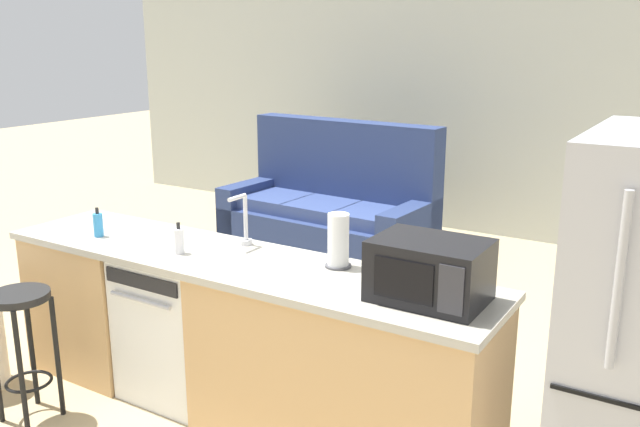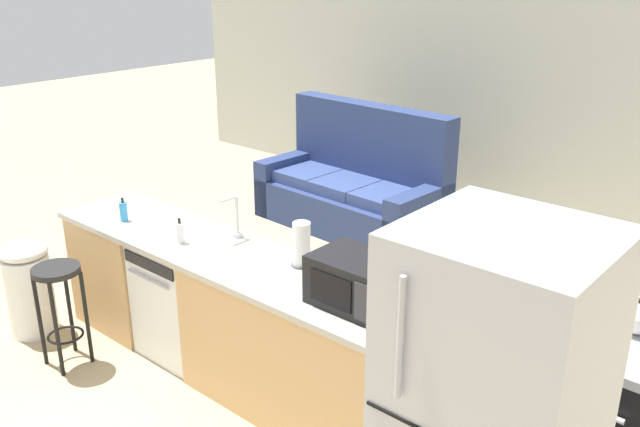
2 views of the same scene
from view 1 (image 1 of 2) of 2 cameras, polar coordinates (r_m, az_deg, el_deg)
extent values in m
plane|color=tan|center=(4.12, -8.55, -15.33)|extent=(24.00, 24.00, 0.00)
cube|color=beige|center=(7.23, 15.19, 8.24)|extent=(10.00, 0.06, 2.60)
cube|color=tan|center=(4.54, -17.80, -6.96)|extent=(0.75, 0.62, 0.86)
cube|color=tan|center=(3.49, 1.87, -12.98)|extent=(1.55, 0.62, 0.86)
cube|color=#ADA899|center=(3.67, -7.27, -4.04)|extent=(2.94, 0.66, 0.04)
cube|color=brown|center=(4.02, -6.87, -15.47)|extent=(2.86, 0.56, 0.08)
cube|color=white|center=(4.08, -11.49, -9.16)|extent=(0.58, 0.58, 0.84)
cube|color=black|center=(3.76, -14.86, -5.59)|extent=(0.52, 0.01, 0.08)
cylinder|color=#B2B2B7|center=(3.78, -14.91, -7.07)|extent=(0.44, 0.02, 0.02)
cylinder|color=#B2B2B7|center=(1.88, 23.86, -5.29)|extent=(0.02, 0.02, 0.48)
cube|color=black|center=(3.07, 9.23, -4.74)|extent=(0.50, 0.36, 0.28)
cube|color=black|center=(2.93, 7.02, -5.64)|extent=(0.27, 0.01, 0.18)
cube|color=#2D2D33|center=(2.85, 10.96, -6.37)|extent=(0.11, 0.01, 0.21)
cylinder|color=silver|center=(3.88, -6.23, -2.41)|extent=(0.07, 0.07, 0.03)
cylinder|color=silver|center=(3.84, -6.29, -0.34)|extent=(0.02, 0.02, 0.26)
cylinder|color=silver|center=(3.76, -7.00, 1.34)|extent=(0.02, 0.14, 0.02)
cylinder|color=#4C4C51|center=(3.50, 1.54, -4.41)|extent=(0.14, 0.14, 0.01)
cylinder|color=white|center=(3.46, 1.55, -2.20)|extent=(0.11, 0.11, 0.27)
cylinder|color=silver|center=(3.77, -11.78, -2.30)|extent=(0.06, 0.06, 0.14)
cylinder|color=black|center=(3.74, -11.85, -1.01)|extent=(0.02, 0.02, 0.04)
cylinder|color=#338CCC|center=(4.21, -18.18, -0.93)|extent=(0.06, 0.06, 0.14)
cylinder|color=black|center=(4.19, -18.27, 0.23)|extent=(0.02, 0.02, 0.04)
cylinder|color=black|center=(3.94, -24.04, -6.38)|extent=(0.32, 0.32, 0.04)
cylinder|color=black|center=(3.94, -23.88, -12.23)|extent=(0.03, 0.03, 0.70)
cylinder|color=black|center=(4.22, -23.13, -10.33)|extent=(0.03, 0.03, 0.70)
cylinder|color=black|center=(4.05, -21.25, -11.19)|extent=(0.03, 0.03, 0.70)
torus|color=black|center=(4.14, -23.30, -12.87)|extent=(0.25, 0.25, 0.02)
cube|color=navy|center=(6.49, 0.47, -1.77)|extent=(2.05, 1.01, 0.42)
cube|color=navy|center=(6.65, 2.08, 2.41)|extent=(2.01, 0.35, 1.27)
cube|color=navy|center=(6.99, -5.63, 0.22)|extent=(0.25, 0.91, 0.62)
cube|color=navy|center=(6.02, 7.57, -2.22)|extent=(0.25, 0.91, 0.62)
cube|color=#35477D|center=(6.70, -3.65, 1.12)|extent=(0.59, 0.66, 0.12)
cube|color=#35477D|center=(6.38, 0.22, 0.46)|extent=(0.59, 0.66, 0.12)
cube|color=#35477D|center=(6.10, 4.48, -0.27)|extent=(0.59, 0.66, 0.12)
camera|label=2|loc=(1.10, 125.83, 26.37)|focal=38.00mm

